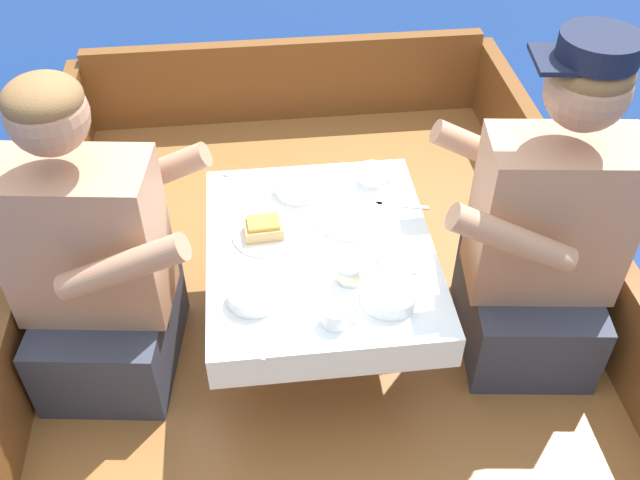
{
  "coord_description": "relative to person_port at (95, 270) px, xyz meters",
  "views": [
    {
      "loc": [
        -0.16,
        -1.34,
        2.05
      ],
      "look_at": [
        0.0,
        0.1,
        0.73
      ],
      "focal_mm": 40.0,
      "sensor_mm": 36.0,
      "label": 1
    }
  ],
  "objects": [
    {
      "name": "coffee_cup_starboard",
      "position": [
        0.62,
        -0.27,
        0.04
      ],
      "size": [
        0.1,
        0.07,
        0.05
      ],
      "color": "white",
      "rests_on": "cockpit_table"
    },
    {
      "name": "ground_plane",
      "position": [
        0.61,
        -0.09,
        -0.69
      ],
      "size": [
        60.0,
        60.0,
        0.0
      ],
      "primitive_type": "plane",
      "color": "navy"
    },
    {
      "name": "plate_bread",
      "position": [
        0.71,
        0.11,
        0.02
      ],
      "size": [
        0.2,
        0.2,
        0.01
      ],
      "color": "white",
      "rests_on": "cockpit_table"
    },
    {
      "name": "cockpit_table",
      "position": [
        0.61,
        0.01,
        -0.03
      ],
      "size": [
        0.63,
        0.75,
        0.4
      ],
      "color": "#B2B2B7",
      "rests_on": "boat_deck"
    },
    {
      "name": "bowl_starboard_near",
      "position": [
        0.77,
        -0.21,
        0.04
      ],
      "size": [
        0.15,
        0.15,
        0.04
      ],
      "color": "white",
      "rests_on": "cockpit_table"
    },
    {
      "name": "bowl_center_far",
      "position": [
        0.42,
        -0.18,
        0.04
      ],
      "size": [
        0.13,
        0.13,
        0.04
      ],
      "color": "white",
      "rests_on": "cockpit_table"
    },
    {
      "name": "tin_can",
      "position": [
        0.67,
        -0.13,
        0.04
      ],
      "size": [
        0.07,
        0.07,
        0.05
      ],
      "color": "silver",
      "rests_on": "cockpit_table"
    },
    {
      "name": "coffee_cup_port",
      "position": [
        0.8,
        0.28,
        0.05
      ],
      "size": [
        0.11,
        0.08,
        0.05
      ],
      "color": "white",
      "rests_on": "cockpit_table"
    },
    {
      "name": "plate_sandwich",
      "position": [
        0.46,
        0.06,
        0.02
      ],
      "size": [
        0.18,
        0.18,
        0.01
      ],
      "color": "white",
      "rests_on": "cockpit_table"
    },
    {
      "name": "bowl_port_near",
      "position": [
        0.57,
        0.25,
        0.04
      ],
      "size": [
        0.13,
        0.13,
        0.04
      ],
      "color": "white",
      "rests_on": "cockpit_table"
    },
    {
      "name": "utensil_fork_port",
      "position": [
        0.85,
        0.16,
        0.02
      ],
      "size": [
        0.17,
        0.06,
        0.0
      ],
      "rotation": [
        0.0,
        0.0,
        2.89
      ],
      "color": "silver",
      "rests_on": "cockpit_table"
    },
    {
      "name": "bowl_port_far",
      "position": [
        0.82,
        -0.08,
        0.04
      ],
      "size": [
        0.12,
        0.12,
        0.04
      ],
      "color": "white",
      "rests_on": "cockpit_table"
    },
    {
      "name": "person_starboard",
      "position": [
        1.23,
        -0.05,
        0.03
      ],
      "size": [
        0.56,
        0.49,
        1.02
      ],
      "rotation": [
        0.0,
        0.0,
        3.02
      ],
      "color": "#333847",
      "rests_on": "boat_deck"
    },
    {
      "name": "sandwich",
      "position": [
        0.46,
        0.06,
        0.05
      ],
      "size": [
        0.11,
        0.08,
        0.05
      ],
      "rotation": [
        0.0,
        0.0,
        0.07
      ],
      "color": "tan",
      "rests_on": "plate_sandwich"
    },
    {
      "name": "utensil_spoon_starboard",
      "position": [
        0.37,
        0.32,
        0.02
      ],
      "size": [
        0.04,
        0.17,
        0.01
      ],
      "rotation": [
        0.0,
        0.0,
        1.63
      ],
      "color": "silver",
      "rests_on": "cockpit_table"
    },
    {
      "name": "bow_coaming",
      "position": [
        0.61,
        1.31,
        -0.2
      ],
      "size": [
        1.68,
        0.06,
        0.36
      ],
      "primitive_type": "cube",
      "color": "brown",
      "rests_on": "boat_deck"
    },
    {
      "name": "gunwale_port",
      "position": [
        -0.26,
        -0.09,
        -0.22
      ],
      "size": [
        0.06,
        2.87,
        0.31
      ],
      "primitive_type": "cube",
      "color": "brown",
      "rests_on": "boat_deck"
    },
    {
      "name": "person_port",
      "position": [
        0.0,
        0.0,
        0.0
      ],
      "size": [
        0.56,
        0.5,
        0.96
      ],
      "rotation": [
        0.0,
        0.0,
        -0.13
      ],
      "color": "#333847",
      "rests_on": "boat_deck"
    },
    {
      "name": "utensil_knife_starboard",
      "position": [
        0.48,
        -0.3,
        0.02
      ],
      "size": [
        0.1,
        0.15,
        0.0
      ],
      "rotation": [
        0.0,
        0.0,
        1.04
      ],
      "color": "silver",
      "rests_on": "cockpit_table"
    },
    {
      "name": "boat_deck",
      "position": [
        0.61,
        -0.09,
        -0.54
      ],
      "size": [
        1.8,
        2.87,
        0.31
      ],
      "primitive_type": "cube",
      "color": "brown",
      "rests_on": "ground_plane"
    },
    {
      "name": "gunwale_starboard",
      "position": [
        1.49,
        -0.09,
        -0.22
      ],
      "size": [
        0.06,
        2.87,
        0.31
      ],
      "primitive_type": "cube",
      "color": "brown",
      "rests_on": "boat_deck"
    }
  ]
}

